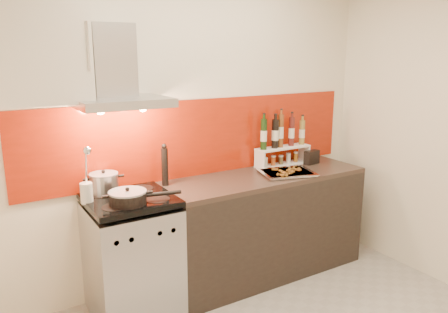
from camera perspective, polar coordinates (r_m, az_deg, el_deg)
back_wall at (r=3.63m, az=-3.72°, el=3.71°), size 3.40×0.02×2.60m
backsplash at (r=3.66m, az=-2.92°, el=2.52°), size 3.00×0.02×0.64m
range_stove at (r=3.36m, az=-11.85°, el=-12.82°), size 0.60×0.60×0.91m
counter at (r=3.88m, az=5.21°, el=-8.76°), size 1.80×0.60×0.90m
range_hood at (r=3.16m, az=-13.88°, el=9.99°), size 0.62×0.50×0.61m
upper_cabinet at (r=3.02m, az=-24.24°, el=13.02°), size 0.70×0.35×0.72m
stock_pot at (r=3.28m, az=-15.39°, el=-3.41°), size 0.21×0.21×0.18m
saute_pan at (r=3.04m, az=-12.31°, el=-5.23°), size 0.49×0.26×0.12m
utensil_jar at (r=3.13m, az=-17.50°, el=-3.72°), size 0.09×0.13×0.41m
pepper_mill at (r=3.41m, az=-7.75°, el=-1.14°), size 0.05×0.05×0.33m
step_shelf at (r=4.00m, az=7.56°, el=1.59°), size 0.54×0.15×0.47m
caddy_box at (r=4.14m, az=11.38°, el=-0.13°), size 0.16×0.09×0.13m
baking_tray at (r=3.76m, az=8.20°, el=-2.08°), size 0.52×0.45×0.03m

